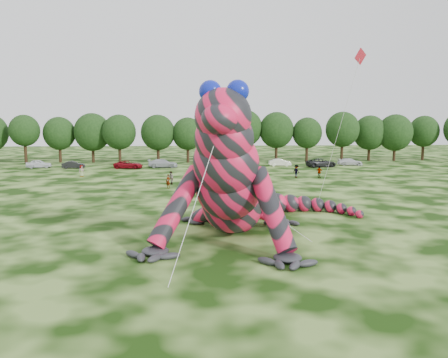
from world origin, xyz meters
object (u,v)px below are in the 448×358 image
at_px(tree_13, 342,137).
at_px(car_0, 39,164).
at_px(tree_4, 60,140).
at_px(tree_8, 188,140).
at_px(flying_kite, 357,68).
at_px(car_1, 73,165).
at_px(spectator_3, 319,172).
at_px(car_5, 280,162).
at_px(tree_16, 423,138).
at_px(car_4, 209,163).
at_px(car_6, 321,163).
at_px(spectator_0, 168,181).
at_px(tree_11, 276,137).
at_px(tree_5, 93,138).
at_px(inflatable_gecko, 235,160).
at_px(tree_9, 214,141).
at_px(tree_7, 158,139).
at_px(tree_15, 395,138).
at_px(tree_12, 307,139).
at_px(spectator_4, 82,171).
at_px(spectator_2, 296,171).
at_px(tree_6, 119,139).
at_px(spectator_5, 270,189).
at_px(car_3, 163,163).
at_px(tree_3, 25,139).
at_px(car_2, 128,165).
at_px(car_7, 350,162).
at_px(tree_14, 369,138).
at_px(tree_10, 245,136).
at_px(spectator_1, 171,178).

height_order(tree_13, car_0, tree_13).
relative_size(tree_4, tree_8, 1.01).
xyz_separation_m(flying_kite, car_1, (-34.01, 42.17, -11.64)).
xyz_separation_m(tree_13, spectator_3, (-12.12, -26.01, -4.21)).
bearing_deg(car_5, tree_16, -69.94).
relative_size(car_4, car_6, 0.70).
bearing_deg(spectator_0, tree_11, 96.80).
bearing_deg(tree_5, tree_8, -4.39).
xyz_separation_m(inflatable_gecko, tree_4, (-29.73, 57.40, -0.74)).
bearing_deg(tree_9, tree_7, -177.22).
height_order(tree_13, tree_15, tree_13).
bearing_deg(car_5, tree_12, -36.74).
xyz_separation_m(tree_15, spectator_4, (-58.05, -22.63, -3.97)).
xyz_separation_m(tree_9, tree_13, (26.07, -0.22, 0.72)).
bearing_deg(tree_11, spectator_3, -87.41).
bearing_deg(spectator_2, spectator_0, 83.91).
bearing_deg(spectator_2, tree_4, 23.87).
xyz_separation_m(tree_16, spectator_3, (-30.44, -28.26, -3.83)).
xyz_separation_m(tree_6, spectator_5, (22.85, -40.55, -3.95)).
bearing_deg(car_1, spectator_4, -170.37).
xyz_separation_m(tree_12, car_4, (-20.26, -8.20, -3.84)).
xyz_separation_m(car_0, car_6, (50.00, -1.70, 0.03)).
height_order(car_3, spectator_2, spectator_2).
height_order(tree_5, tree_7, tree_5).
height_order(tree_4, tree_16, tree_16).
relative_size(tree_3, car_2, 1.90).
bearing_deg(tree_5, car_7, -11.06).
xyz_separation_m(inflatable_gecko, tree_6, (-17.64, 55.37, -0.52)).
bearing_deg(tree_14, tree_3, -178.63).
distance_m(tree_13, car_7, 9.45).
height_order(tree_14, car_2, tree_14).
relative_size(tree_11, car_3, 1.94).
bearing_deg(tree_9, tree_12, 1.19).
height_order(flying_kite, spectator_4, flying_kite).
height_order(flying_kite, tree_10, flying_kite).
distance_m(inflatable_gecko, tree_3, 66.26).
bearing_deg(spectator_0, tree_10, 105.42).
height_order(tree_12, car_5, tree_12).
distance_m(tree_3, car_6, 56.64).
bearing_deg(tree_7, spectator_0, -83.36).
distance_m(tree_5, car_7, 50.15).
relative_size(tree_9, car_6, 1.60).
xyz_separation_m(tree_11, spectator_5, (-8.49, -42.06, -4.24)).
bearing_deg(tree_14, spectator_2, -128.71).
bearing_deg(car_4, spectator_3, -141.21).
height_order(car_7, spectator_1, spectator_1).
bearing_deg(car_5, car_6, -104.13).
xyz_separation_m(tree_13, spectator_4, (-46.70, -21.99, -4.22)).
height_order(tree_12, spectator_0, tree_12).
relative_size(tree_5, car_5, 2.41).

